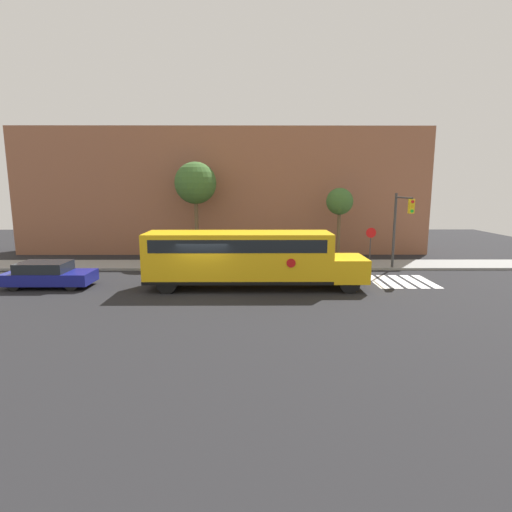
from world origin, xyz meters
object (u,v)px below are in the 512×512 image
object	(u,v)px
parked_car	(48,274)
stop_sign	(370,242)
school_bus	(246,256)
traffic_light	(400,221)
tree_near_sidewalk	(340,202)
tree_far_sidewalk	(196,184)

from	to	relation	value
parked_car	stop_sign	size ratio (longest dim) A/B	1.66
school_bus	traffic_light	size ratio (longest dim) A/B	2.33
stop_sign	tree_near_sidewalk	world-z (taller)	tree_near_sidewalk
parked_car	tree_near_sidewalk	distance (m)	18.80
school_bus	tree_near_sidewalk	size ratio (longest dim) A/B	2.18
school_bus	stop_sign	xyz separation A→B (m)	(7.81, 4.84, 0.04)
traffic_light	tree_near_sidewalk	world-z (taller)	tree_near_sidewalk
school_bus	parked_car	distance (m)	10.40
parked_car	stop_sign	distance (m)	18.77
school_bus	stop_sign	world-z (taller)	school_bus
parked_car	stop_sign	world-z (taller)	stop_sign
school_bus	tree_near_sidewalk	bearing A→B (deg)	51.12
traffic_light	tree_far_sidewalk	xyz separation A→B (m)	(-12.96, 4.79, 2.25)
stop_sign	tree_far_sidewalk	size ratio (longest dim) A/B	0.38
stop_sign	traffic_light	xyz separation A→B (m)	(1.41, -1.05, 1.47)
parked_car	tree_far_sidewalk	xyz separation A→B (m)	(6.61, 8.35, 4.77)
traffic_light	tree_far_sidewalk	bearing A→B (deg)	159.73
school_bus	traffic_light	xyz separation A→B (m)	(9.23, 3.79, 1.51)
stop_sign	tree_near_sidewalk	distance (m)	4.19
parked_car	school_bus	bearing A→B (deg)	-1.23
stop_sign	traffic_light	distance (m)	2.29
school_bus	tree_near_sidewalk	distance (m)	10.53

